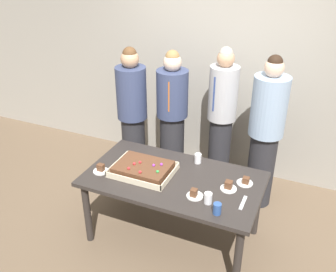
# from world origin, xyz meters

# --- Properties ---
(ground_plane) EXTENTS (12.00, 12.00, 0.00)m
(ground_plane) POSITION_xyz_m (0.00, 0.00, 0.00)
(ground_plane) COLOR brown
(interior_back_panel) EXTENTS (8.00, 0.12, 3.00)m
(interior_back_panel) POSITION_xyz_m (0.00, 1.60, 1.50)
(interior_back_panel) COLOR #9E998E
(interior_back_panel) RESTS_ON ground_plane
(party_table) EXTENTS (1.68, 0.94, 0.73)m
(party_table) POSITION_xyz_m (0.00, 0.00, 0.65)
(party_table) COLOR #2D2826
(party_table) RESTS_ON ground_plane
(sheet_cake) EXTENTS (0.59, 0.45, 0.11)m
(sheet_cake) POSITION_xyz_m (-0.30, -0.04, 0.77)
(sheet_cake) COLOR beige
(sheet_cake) RESTS_ON party_table
(plated_slice_near_left) EXTENTS (0.15, 0.15, 0.08)m
(plated_slice_near_left) POSITION_xyz_m (0.53, 0.03, 0.76)
(plated_slice_near_left) COLOR white
(plated_slice_near_left) RESTS_ON party_table
(plated_slice_near_right) EXTENTS (0.15, 0.15, 0.08)m
(plated_slice_near_right) POSITION_xyz_m (0.29, -0.20, 0.75)
(plated_slice_near_right) COLOR white
(plated_slice_near_right) RESTS_ON party_table
(plated_slice_far_left) EXTENTS (0.15, 0.15, 0.07)m
(plated_slice_far_left) POSITION_xyz_m (0.65, 0.17, 0.75)
(plated_slice_far_left) COLOR white
(plated_slice_far_left) RESTS_ON party_table
(plated_slice_far_right) EXTENTS (0.15, 0.15, 0.08)m
(plated_slice_far_right) POSITION_xyz_m (-0.69, -0.19, 0.75)
(plated_slice_far_right) COLOR white
(plated_slice_far_right) RESTS_ON party_table
(drink_cup_nearest) EXTENTS (0.07, 0.07, 0.10)m
(drink_cup_nearest) POSITION_xyz_m (0.54, -0.35, 0.78)
(drink_cup_nearest) COLOR #2D5199
(drink_cup_nearest) RESTS_ON party_table
(drink_cup_middle) EXTENTS (0.07, 0.07, 0.10)m
(drink_cup_middle) POSITION_xyz_m (0.42, -0.24, 0.78)
(drink_cup_middle) COLOR white
(drink_cup_middle) RESTS_ON party_table
(drink_cup_far_end) EXTENTS (0.07, 0.07, 0.10)m
(drink_cup_far_end) POSITION_xyz_m (0.12, 0.35, 0.78)
(drink_cup_far_end) COLOR white
(drink_cup_far_end) RESTS_ON party_table
(cake_server_utensil) EXTENTS (0.03, 0.20, 0.01)m
(cake_server_utensil) POSITION_xyz_m (0.70, -0.12, 0.73)
(cake_server_utensil) COLOR silver
(cake_server_utensil) RESTS_ON party_table
(person_serving_front) EXTENTS (0.37, 0.37, 1.68)m
(person_serving_front) POSITION_xyz_m (-0.44, 0.99, 0.86)
(person_serving_front) COLOR #28282D
(person_serving_front) RESTS_ON ground_plane
(person_green_shirt_behind) EXTENTS (0.34, 0.34, 1.73)m
(person_green_shirt_behind) POSITION_xyz_m (0.12, 1.17, 0.90)
(person_green_shirt_behind) COLOR #28282D
(person_green_shirt_behind) RESTS_ON ground_plane
(person_striped_tie_right) EXTENTS (0.36, 0.36, 1.70)m
(person_striped_tie_right) POSITION_xyz_m (-0.89, 0.83, 0.88)
(person_striped_tie_right) COLOR #28282D
(person_striped_tie_right) RESTS_ON ground_plane
(person_far_right_suit) EXTENTS (0.37, 0.37, 1.76)m
(person_far_right_suit) POSITION_xyz_m (0.68, 0.95, 0.90)
(person_far_right_suit) COLOR #28282D
(person_far_right_suit) RESTS_ON ground_plane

